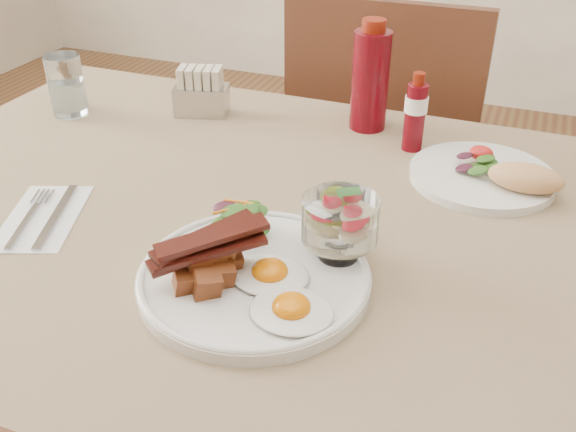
% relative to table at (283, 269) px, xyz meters
% --- Properties ---
extents(table, '(1.33, 0.88, 0.75)m').
position_rel_table_xyz_m(table, '(0.00, 0.00, 0.00)').
color(table, '#542C1A').
rests_on(table, ground).
extents(chair_far, '(0.42, 0.42, 0.93)m').
position_rel_table_xyz_m(chair_far, '(0.00, 0.66, -0.14)').
color(chair_far, '#542C1A').
rests_on(chair_far, ground).
extents(main_plate, '(0.28, 0.28, 0.02)m').
position_rel_table_xyz_m(main_plate, '(0.02, -0.15, 0.10)').
color(main_plate, white).
rests_on(main_plate, table).
extents(fried_eggs, '(0.16, 0.15, 0.03)m').
position_rel_table_xyz_m(fried_eggs, '(0.07, -0.18, 0.11)').
color(fried_eggs, white).
rests_on(fried_eggs, main_plate).
extents(bacon_potato_pile, '(0.12, 0.13, 0.06)m').
position_rel_table_xyz_m(bacon_potato_pile, '(-0.02, -0.18, 0.14)').
color(bacon_potato_pile, brown).
rests_on(bacon_potato_pile, main_plate).
extents(side_salad, '(0.09, 0.09, 0.04)m').
position_rel_table_xyz_m(side_salad, '(-0.03, -0.08, 0.13)').
color(side_salad, '#204D14').
rests_on(side_salad, main_plate).
extents(fruit_cup, '(0.09, 0.09, 0.09)m').
position_rel_table_xyz_m(fruit_cup, '(0.11, -0.08, 0.16)').
color(fruit_cup, white).
rests_on(fruit_cup, main_plate).
extents(second_plate, '(0.23, 0.22, 0.06)m').
position_rel_table_xyz_m(second_plate, '(0.26, 0.21, 0.10)').
color(second_plate, white).
rests_on(second_plate, table).
extents(ketchup_bottle, '(0.07, 0.07, 0.19)m').
position_rel_table_xyz_m(ketchup_bottle, '(0.03, 0.35, 0.18)').
color(ketchup_bottle, '#55040D').
rests_on(ketchup_bottle, table).
extents(hot_sauce_bottle, '(0.05, 0.05, 0.13)m').
position_rel_table_xyz_m(hot_sauce_bottle, '(0.12, 0.29, 0.15)').
color(hot_sauce_bottle, '#55040D').
rests_on(hot_sauce_bottle, table).
extents(sugar_caddy, '(0.11, 0.08, 0.09)m').
position_rel_table_xyz_m(sugar_caddy, '(-0.28, 0.29, 0.13)').
color(sugar_caddy, '#ACACB1').
rests_on(sugar_caddy, table).
extents(water_glass, '(0.07, 0.07, 0.11)m').
position_rel_table_xyz_m(water_glass, '(-0.51, 0.20, 0.14)').
color(water_glass, white).
rests_on(water_glass, table).
extents(napkin_cutlery, '(0.15, 0.20, 0.01)m').
position_rel_table_xyz_m(napkin_cutlery, '(-0.31, -0.12, 0.09)').
color(napkin_cutlery, white).
rests_on(napkin_cutlery, table).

